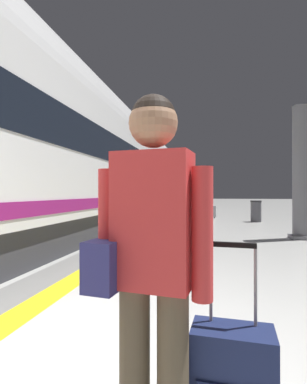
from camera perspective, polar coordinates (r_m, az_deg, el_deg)
The scene contains 12 objects.
safety_line_strip at distance 11.66m, azimuth 1.35°, elevation -6.25°, with size 0.36×80.00×0.01m, color yellow.
tactile_edge_band at distance 11.73m, azimuth -0.54°, elevation -6.22°, with size 0.74×80.00×0.01m, color slate.
high_speed_train at distance 9.26m, azimuth -16.00°, elevation 7.67°, with size 2.94×34.85×4.97m.
traveller_foreground at distance 1.34m, azimuth -0.72°, elevation -12.03°, with size 0.55×0.29×1.68m.
passenger_near at distance 10.97m, azimuth 6.91°, elevation -1.85°, with size 0.49×0.21×1.58m.
duffel_bag_near at distance 10.89m, azimuth 5.16°, elevation -5.89°, with size 0.44×0.26×0.36m.
passenger_mid at distance 15.10m, azimuth 9.81°, elevation -1.22°, with size 0.49×0.36×1.61m.
suitcase_mid at distance 14.83m, azimuth 11.01°, elevation -3.69°, with size 0.44×0.35×0.59m.
passenger_far at distance 17.35m, azimuth 9.06°, elevation -0.82°, with size 0.53×0.39×1.74m.
suitcase_far at distance 17.17m, azimuth 10.09°, elevation -3.27°, with size 0.43×0.35×0.94m.
platform_pillar at distance 8.99m, azimuth 26.42°, elevation 2.92°, with size 0.56×0.56×3.60m.
waste_bin at distance 13.45m, azimuth 19.03°, elevation -3.48°, with size 0.46×0.46×0.91m.
Camera 1 is at (1.34, -1.43, 1.25)m, focal length 27.85 mm.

